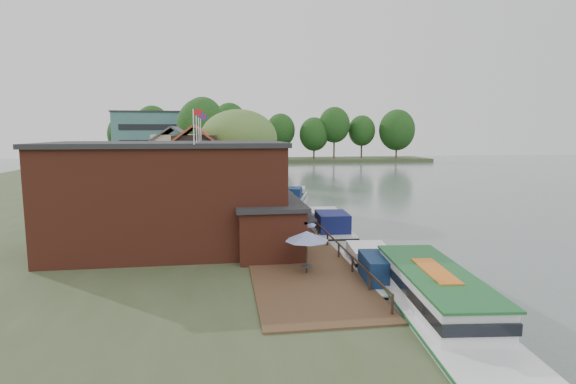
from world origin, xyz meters
name	(u,v)px	position (x,y,z in m)	size (l,w,h in m)	color
ground	(389,250)	(0.00, 0.00, 0.00)	(260.00, 260.00, 0.00)	#586561
land_bank	(98,191)	(-30.00, 35.00, 0.50)	(50.00, 140.00, 1.00)	#384728
quay_deck	(270,216)	(-8.00, 10.00, 1.05)	(6.00, 50.00, 0.10)	#47301E
quay_rail	(297,209)	(-5.30, 10.50, 1.50)	(0.20, 49.00, 1.00)	black
pub	(199,195)	(-14.00, -1.00, 4.65)	(20.00, 11.00, 7.30)	maroon
hotel_block	(177,140)	(-22.00, 70.00, 7.15)	(25.40, 12.40, 12.30)	#38666B
cottage_a	(196,169)	(-15.00, 14.00, 5.25)	(8.60, 7.60, 8.50)	black
cottage_b	(175,163)	(-18.00, 24.00, 5.25)	(9.60, 8.60, 8.50)	beige
cottage_c	(211,158)	(-14.00, 33.00, 5.25)	(7.60, 7.60, 8.50)	black
willow	(239,156)	(-10.50, 19.00, 6.21)	(8.60, 8.60, 10.43)	#476B2D
umbrella_0	(307,252)	(-7.88, -7.77, 2.29)	(2.45, 2.45, 2.38)	navy
umbrella_1	(302,235)	(-7.43, -3.61, 2.29)	(1.95, 1.95, 2.38)	#1B2199
umbrella_2	(284,228)	(-8.29, -1.37, 2.29)	(2.29, 2.29, 2.38)	#221B95
umbrella_3	(298,216)	(-6.57, 2.97, 2.29)	(2.27, 2.27, 2.38)	navy
umbrella_4	(282,212)	(-7.61, 4.71, 2.29)	(2.23, 2.23, 2.38)	navy
umbrella_5	(287,206)	(-6.64, 8.00, 2.29)	(2.26, 2.26, 2.38)	#1A1E93
umbrella_6	(282,200)	(-6.64, 11.76, 2.29)	(2.24, 2.24, 2.38)	navy
cruiser_0	(375,267)	(-3.85, -7.68, 1.20)	(3.20, 9.90, 2.40)	white
cruiser_1	(328,224)	(-3.79, 4.28, 1.30)	(3.44, 10.62, 2.60)	silver
cruiser_2	(294,195)	(-3.71, 22.38, 1.18)	(3.15, 9.75, 2.36)	silver
tour_boat	(439,305)	(-3.14, -14.00, 1.40)	(3.63, 12.85, 2.80)	silver
swan	(427,301)	(-2.06, -10.62, 0.22)	(0.44, 0.44, 0.44)	white
bank_tree_0	(202,141)	(-15.46, 40.13, 7.57)	(7.55, 7.55, 13.13)	#143811
bank_tree_1	(230,139)	(-10.90, 50.81, 7.58)	(6.08, 6.08, 13.15)	#143811
bank_tree_2	(203,135)	(-15.91, 57.67, 8.33)	(8.10, 8.10, 14.66)	#143811
bank_tree_3	(195,142)	(-18.71, 77.12, 6.53)	(6.52, 6.52, 11.07)	#143811
bank_tree_4	(208,139)	(-15.96, 87.34, 7.06)	(7.16, 7.16, 12.12)	#143811
bank_tree_5	(208,140)	(-16.01, 95.64, 6.77)	(7.08, 7.08, 11.55)	#143811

